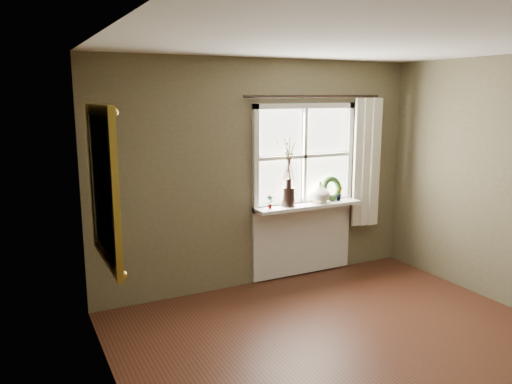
{
  "coord_description": "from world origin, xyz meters",
  "views": [
    {
      "loc": [
        -2.61,
        -2.78,
        2.2
      ],
      "look_at": [
        -0.43,
        1.55,
        1.25
      ],
      "focal_mm": 35.0,
      "sensor_mm": 36.0,
      "label": 1
    }
  ],
  "objects": [
    {
      "name": "wall_back",
      "position": [
        0.0,
        2.3,
        1.3
      ],
      "size": [
        4.0,
        0.1,
        2.6
      ],
      "primitive_type": "cube",
      "color": "brown",
      "rests_on": "ground"
    },
    {
      "name": "wall_left",
      "position": [
        -2.05,
        0.0,
        1.3
      ],
      "size": [
        0.1,
        4.5,
        2.6
      ],
      "primitive_type": "cube",
      "color": "brown",
      "rests_on": "ground"
    },
    {
      "name": "gilt_mirror",
      "position": [
        -1.96,
        1.17,
        1.51
      ],
      "size": [
        0.1,
        1.05,
        1.25
      ],
      "color": "white",
      "rests_on": "wall_left"
    },
    {
      "name": "window_apron",
      "position": [
        0.55,
        2.23,
        0.46
      ],
      "size": [
        1.36,
        0.04,
        0.88
      ],
      "primitive_type": "cube",
      "color": "silver",
      "rests_on": "ground"
    },
    {
      "name": "window_sill",
      "position": [
        0.55,
        2.12,
        0.9
      ],
      "size": [
        1.36,
        0.26,
        0.04
      ],
      "primitive_type": "cube",
      "color": "silver",
      "rests_on": "wall_back"
    },
    {
      "name": "dark_jug",
      "position": [
        0.27,
        2.12,
        1.03
      ],
      "size": [
        0.18,
        0.18,
        0.23
      ],
      "primitive_type": "cylinder",
      "rotation": [
        0.0,
        0.0,
        0.21
      ],
      "color": "black",
      "rests_on": "window_sill"
    },
    {
      "name": "window_frame",
      "position": [
        0.55,
        2.23,
        1.48
      ],
      "size": [
        1.36,
        0.06,
        1.24
      ],
      "color": "silver",
      "rests_on": "wall_back"
    },
    {
      "name": "floor",
      "position": [
        0.0,
        0.0,
        0.0
      ],
      "size": [
        4.5,
        4.5,
        0.0
      ],
      "primitive_type": "plane",
      "color": "#412014",
      "rests_on": "ground"
    },
    {
      "name": "cream_vase",
      "position": [
        0.71,
        2.12,
        1.05
      ],
      "size": [
        0.32,
        0.32,
        0.26
      ],
      "primitive_type": "imported",
      "rotation": [
        0.0,
        0.0,
        -0.32
      ],
      "color": "silver",
      "rests_on": "window_sill"
    },
    {
      "name": "potted_plant_right",
      "position": [
        1.0,
        2.12,
        1.01
      ],
      "size": [
        0.1,
        0.08,
        0.17
      ],
      "primitive_type": "imported",
      "rotation": [
        0.0,
        0.0,
        -0.06
      ],
      "color": "#2B471F",
      "rests_on": "window_sill"
    },
    {
      "name": "curtain_rod",
      "position": [
        0.65,
        2.17,
        2.18
      ],
      "size": [
        1.84,
        0.03,
        0.03
      ],
      "primitive_type": "cylinder",
      "rotation": [
        0.0,
        1.57,
        0.0
      ],
      "color": "black",
      "rests_on": "wall_back"
    },
    {
      "name": "wreath",
      "position": [
        0.91,
        2.16,
        1.04
      ],
      "size": [
        0.32,
        0.17,
        0.32
      ],
      "primitive_type": "torus",
      "rotation": [
        1.36,
        0.0,
        0.12
      ],
      "color": "#2B471F",
      "rests_on": "window_sill"
    },
    {
      "name": "curtain",
      "position": [
        1.39,
        2.13,
        1.37
      ],
      "size": [
        0.36,
        0.12,
        1.59
      ],
      "primitive_type": "cube",
      "color": "beige",
      "rests_on": "wall_back"
    },
    {
      "name": "ceiling",
      "position": [
        0.0,
        0.0,
        2.6
      ],
      "size": [
        4.5,
        4.5,
        0.0
      ],
      "primitive_type": "plane",
      "color": "silver",
      "rests_on": "ground"
    },
    {
      "name": "potted_plant_left",
      "position": [
        0.03,
        2.12,
        1.0
      ],
      "size": [
        0.09,
        0.07,
        0.16
      ],
      "primitive_type": "imported",
      "rotation": [
        0.0,
        0.0,
        -0.21
      ],
      "color": "#2B471F",
      "rests_on": "window_sill"
    }
  ]
}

